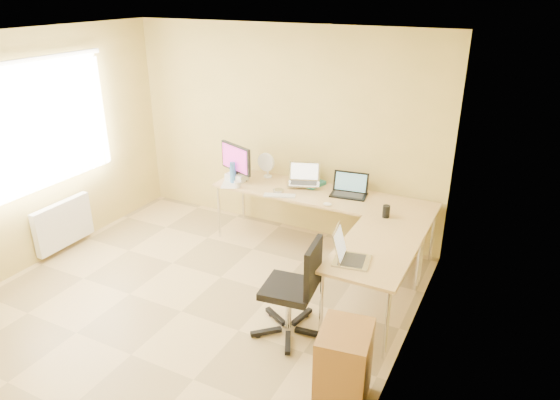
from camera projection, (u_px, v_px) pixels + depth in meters
The scene contains 25 objects.
floor at pixel (181, 311), 5.04m from camera, with size 4.50×4.50×0.00m, color tan.
ceiling at pixel (156, 40), 4.01m from camera, with size 4.50×4.50×0.00m, color white.
wall_back at pixel (283, 131), 6.37m from camera, with size 4.50×4.50×0.00m, color #D7BB64.
wall_left at pixel (14, 158), 5.40m from camera, with size 4.50×4.50×0.00m, color #D7BB64.
wall_right at pixel (402, 241), 3.65m from camera, with size 4.50×4.50×0.00m, color #D7BB64.
desk_main at pixel (321, 221), 6.11m from camera, with size 2.65×0.70×0.73m, color tan.
desk_return at pixel (374, 281), 4.88m from camera, with size 0.70×1.30×0.73m, color tan.
monitor at pixel (236, 163), 6.27m from camera, with size 0.55×0.18×0.47m, color black.
book_stack at pixel (314, 184), 6.20m from camera, with size 0.19×0.26×0.04m, color teal.
laptop_center at pixel (304, 174), 6.09m from camera, with size 0.38×0.29×0.24m, color #BCBCBC.
laptop_black at pixel (349, 185), 5.86m from camera, with size 0.41×0.30×0.26m, color black.
keyboard at pixel (280, 195), 5.89m from camera, with size 0.37×0.10×0.02m, color silver.
mouse at pixel (328, 204), 5.63m from camera, with size 0.10×0.07×0.04m, color white.
mug at pixel (238, 184), 6.11m from camera, with size 0.09×0.09×0.09m, color silver.
cd_stack at pixel (278, 191), 6.00m from camera, with size 0.13×0.13×0.03m, color #BABABE.
water_bottle at pixel (233, 172), 6.24m from camera, with size 0.08×0.08×0.27m, color #346BAC.
papers at pixel (229, 185), 6.22m from camera, with size 0.18×0.26×0.01m, color silver.
white_box at pixel (237, 177), 6.35m from camera, with size 0.25×0.18×0.09m, color white.
desk_fan at pixel (268, 166), 6.42m from camera, with size 0.24×0.24×0.30m, color white.
black_cup at pixel (386, 211), 5.34m from camera, with size 0.08×0.08×0.13m, color black.
laptop_return at pixel (353, 249), 4.46m from camera, with size 0.30×0.37×0.25m, color #B7B7B7.
office_chair at pixel (289, 286), 4.56m from camera, with size 0.59×0.59×0.98m, color black.
cabinet at pixel (344, 366), 3.81m from camera, with size 0.37×0.46×0.64m, color brown.
radiator at pixel (63, 224), 6.08m from camera, with size 0.09×0.80×0.55m, color white.
window at pixel (44, 127), 5.61m from camera, with size 0.10×1.80×1.40m, color white.
Camera 1 is at (2.78, -3.28, 3.02)m, focal length 32.36 mm.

